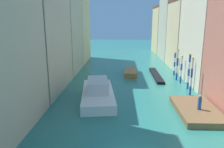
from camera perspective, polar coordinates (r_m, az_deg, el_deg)
ground_plane at (r=38.70m, az=3.94°, el=-0.38°), size 154.00×154.00×0.00m
building_left_1 at (r=31.29m, az=-19.90°, el=10.16°), size 7.68×12.20×15.75m
building_left_2 at (r=42.45m, az=-14.10°, el=13.88°), size 7.68×11.09×19.64m
building_left_3 at (r=53.31m, az=-10.68°, el=13.33°), size 7.68×11.32×18.55m
building_right_2 at (r=36.43m, az=25.56°, el=12.72°), size 7.68×11.85×19.15m
building_right_3 at (r=47.32m, az=19.76°, el=9.76°), size 7.68×10.50×13.59m
building_right_4 at (r=57.75m, az=16.61°, el=11.52°), size 7.68×11.02×15.55m
building_right_5 at (r=69.14m, az=14.18°, el=11.19°), size 7.68×11.61×13.79m
waterfront_dock at (r=24.73m, az=21.11°, el=-8.75°), size 4.04×7.42×0.62m
person_on_dock at (r=23.88m, az=21.85°, el=-6.95°), size 0.36×0.36×1.57m
mooring_pole_0 at (r=29.57m, az=19.99°, el=-0.52°), size 0.28×0.28×4.97m
mooring_pole_1 at (r=32.20m, az=19.39°, el=0.74°), size 0.31×0.31×5.08m
mooring_pole_2 at (r=35.23m, az=17.60°, el=1.29°), size 0.32×0.32×4.31m
mooring_pole_3 at (r=36.60m, az=16.67°, el=2.42°), size 0.33×0.33×5.08m
mooring_pole_4 at (r=39.99m, az=16.00°, el=2.71°), size 0.33×0.33×4.17m
vaporetto_white at (r=26.86m, az=-3.70°, el=-4.77°), size 4.88×10.59×2.50m
gondola_black at (r=38.69m, az=11.38°, el=-0.28°), size 1.21×10.36×0.44m
motorboat_0 at (r=39.47m, az=4.89°, el=0.50°), size 2.46×6.06×0.83m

